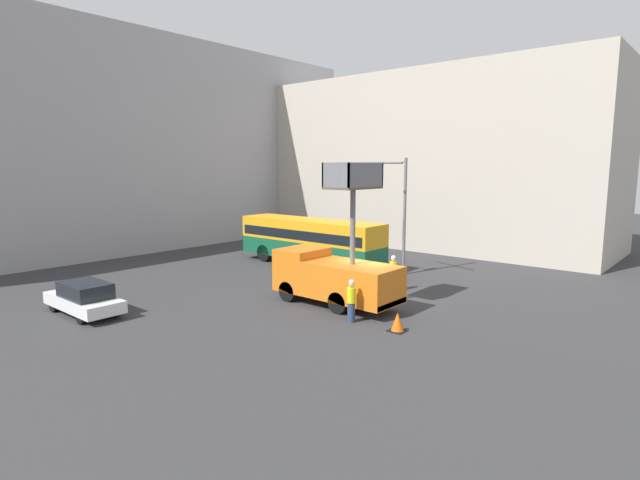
{
  "coord_description": "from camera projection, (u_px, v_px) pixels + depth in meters",
  "views": [
    {
      "loc": [
        -19.21,
        -13.2,
        6.48
      ],
      "look_at": [
        -1.45,
        1.98,
        2.99
      ],
      "focal_mm": 28.0,
      "sensor_mm": 36.0,
      "label": 1
    }
  ],
  "objects": [
    {
      "name": "building_backdrop_side",
      "position": [
        433.0,
        161.0,
        41.54
      ],
      "size": [
        10.0,
        28.0,
        13.65
      ],
      "color": "#BCB2A3",
      "rests_on": "ground_plane"
    },
    {
      "name": "road_worker_near_truck",
      "position": [
        351.0,
        301.0,
        20.73
      ],
      "size": [
        0.38,
        0.38,
        1.82
      ],
      "rotation": [
        0.0,
        0.0,
        2.78
      ],
      "color": "navy",
      "rests_on": "ground_plane"
    },
    {
      "name": "traffic_light_pole",
      "position": [
        390.0,
        198.0,
        28.78
      ],
      "size": [
        3.43,
        3.18,
        6.94
      ],
      "color": "slate",
      "rests_on": "ground_plane"
    },
    {
      "name": "parked_car_curbside",
      "position": [
        84.0,
        298.0,
        21.86
      ],
      "size": [
        1.72,
        4.38,
        1.45
      ],
      "color": "silver",
      "rests_on": "ground_plane"
    },
    {
      "name": "building_backdrop_far",
      "position": [
        106.0,
        145.0,
        38.87
      ],
      "size": [
        44.0,
        10.0,
        16.22
      ],
      "color": "#9E9EA3",
      "rests_on": "ground_plane"
    },
    {
      "name": "traffic_cone_near_truck",
      "position": [
        398.0,
        322.0,
        19.66
      ],
      "size": [
        0.66,
        0.66,
        0.75
      ],
      "color": "black",
      "rests_on": "ground_plane"
    },
    {
      "name": "utility_truck",
      "position": [
        334.0,
        274.0,
        23.28
      ],
      "size": [
        2.56,
        6.17,
        6.61
      ],
      "color": "orange",
      "rests_on": "ground_plane"
    },
    {
      "name": "city_bus",
      "position": [
        310.0,
        238.0,
        32.57
      ],
      "size": [
        2.45,
        10.52,
        3.01
      ],
      "rotation": [
        0.0,
        0.0,
        1.87
      ],
      "color": "#145638",
      "rests_on": "ground_plane"
    },
    {
      "name": "ground_plane",
      "position": [
        371.0,
        302.0,
        23.88
      ],
      "size": [
        120.0,
        120.0,
        0.0
      ],
      "primitive_type": "plane",
      "color": "#333335"
    },
    {
      "name": "road_worker_directing",
      "position": [
        393.0,
        273.0,
        25.89
      ],
      "size": [
        0.38,
        0.38,
        1.89
      ],
      "rotation": [
        0.0,
        0.0,
        1.61
      ],
      "color": "navy",
      "rests_on": "ground_plane"
    }
  ]
}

